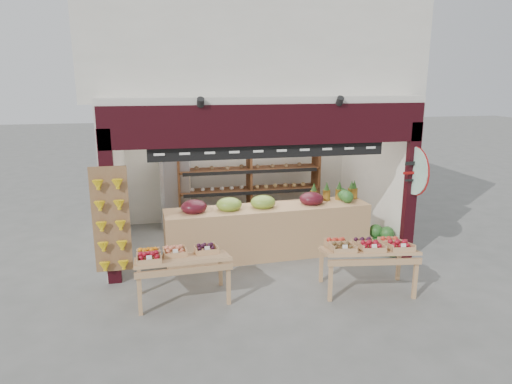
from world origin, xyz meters
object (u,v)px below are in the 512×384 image
at_px(mid_counter, 268,229).
at_px(cardboard_stack, 207,233).
at_px(back_shelving, 249,174).
at_px(refrigerator, 177,191).
at_px(display_table_right, 368,248).
at_px(watermelon_pile, 384,243).
at_px(display_table_left, 175,257).

bearing_deg(mid_counter, cardboard_stack, 141.33).
bearing_deg(cardboard_stack, back_shelving, 44.82).
height_order(refrigerator, display_table_right, refrigerator).
distance_m(cardboard_stack, display_table_right, 3.62).
bearing_deg(watermelon_pile, refrigerator, 146.83).
xyz_separation_m(display_table_right, watermelon_pile, (1.10, 1.48, -0.54)).
bearing_deg(refrigerator, mid_counter, -48.12).
relative_size(back_shelving, display_table_right, 2.11).
distance_m(refrigerator, display_table_left, 3.75).
xyz_separation_m(refrigerator, watermelon_pile, (4.00, -2.61, -0.66)).
height_order(mid_counter, watermelon_pile, mid_counter).
height_order(back_shelving, watermelon_pile, back_shelving).
bearing_deg(mid_counter, display_table_left, -141.21).
height_order(refrigerator, watermelon_pile, refrigerator).
bearing_deg(display_table_left, back_shelving, 61.71).
xyz_separation_m(back_shelving, cardboard_stack, (-1.13, -1.13, -0.99)).
relative_size(back_shelving, watermelon_pile, 4.67).
relative_size(back_shelving, cardboard_stack, 3.16).
xyz_separation_m(cardboard_stack, mid_counter, (1.10, -0.88, 0.29)).
xyz_separation_m(refrigerator, mid_counter, (1.66, -2.26, -0.33)).
height_order(back_shelving, display_table_right, back_shelving).
height_order(cardboard_stack, watermelon_pile, cardboard_stack).
bearing_deg(display_table_right, refrigerator, 125.30).
xyz_separation_m(cardboard_stack, display_table_right, (2.34, -2.71, 0.49)).
distance_m(cardboard_stack, display_table_left, 2.52).
xyz_separation_m(cardboard_stack, display_table_left, (-0.75, -2.37, 0.46)).
height_order(refrigerator, display_table_left, refrigerator).
height_order(mid_counter, display_table_right, mid_counter).
relative_size(display_table_left, display_table_right, 0.94).
distance_m(display_table_right, watermelon_pile, 1.92).
bearing_deg(back_shelving, refrigerator, 171.41).
height_order(back_shelving, refrigerator, back_shelving).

